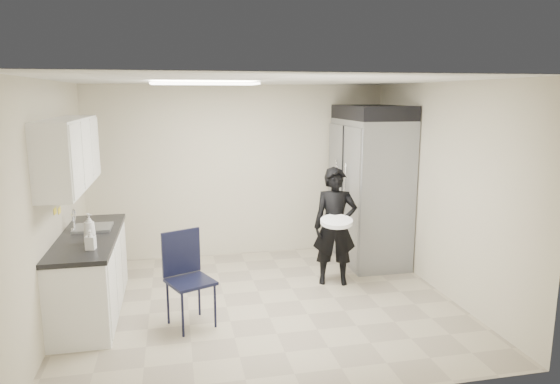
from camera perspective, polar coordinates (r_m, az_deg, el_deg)
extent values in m
plane|color=tan|center=(6.09, -1.91, -12.63)|extent=(4.50, 4.50, 0.00)
plane|color=white|center=(5.58, -2.08, 12.64)|extent=(4.50, 4.50, 0.00)
plane|color=beige|center=(7.64, -4.63, 2.38)|extent=(4.50, 0.00, 4.50)
plane|color=beige|center=(5.75, -24.64, -1.44)|extent=(0.00, 4.00, 4.00)
plane|color=beige|center=(6.47, 18.03, 0.31)|extent=(0.00, 4.00, 4.00)
cube|color=white|center=(5.91, -8.64, 12.14)|extent=(1.20, 0.60, 0.02)
cube|color=silver|center=(6.11, -20.81, -8.93)|extent=(0.60, 1.90, 0.86)
cube|color=black|center=(5.98, -21.11, -4.82)|extent=(0.64, 1.95, 0.05)
cube|color=gray|center=(6.22, -20.57, -4.34)|extent=(0.42, 0.40, 0.14)
cylinder|color=silver|center=(6.22, -22.48, -3.05)|extent=(0.02, 0.02, 0.24)
cube|color=silver|center=(5.83, -22.96, 4.08)|extent=(0.35, 1.80, 0.75)
cube|color=black|center=(6.99, -21.64, 3.49)|extent=(0.22, 0.30, 0.35)
cube|color=yellow|center=(5.86, -24.32, -1.99)|extent=(0.00, 0.12, 0.07)
cube|color=yellow|center=(6.06, -23.90, -1.95)|extent=(0.00, 0.12, 0.07)
cube|color=gray|center=(7.46, 10.24, 0.07)|extent=(0.80, 1.35, 2.10)
cube|color=black|center=(7.33, 10.55, 8.93)|extent=(0.80, 1.35, 0.20)
cube|color=black|center=(5.46, -10.19, -10.07)|extent=(0.58, 0.58, 0.99)
imported|color=black|center=(6.51, 6.30, -3.93)|extent=(0.64, 0.51, 1.54)
cylinder|color=silver|center=(6.24, 6.48, -3.38)|extent=(0.49, 0.49, 0.05)
imported|color=silver|center=(5.57, -20.95, -3.94)|extent=(0.18, 0.18, 0.32)
imported|color=silver|center=(5.38, -20.85, -5.11)|extent=(0.11, 0.11, 0.20)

